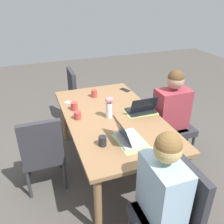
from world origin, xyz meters
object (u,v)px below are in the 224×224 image
(coffee_mug_near_left, at_px, (94,93))
(coffee_mug_near_right, at_px, (78,115))
(dining_table, at_px, (112,122))
(laptop_head_left_left_near, at_px, (127,137))
(flower_vase, at_px, (109,106))
(chair_head_right_left_far, at_px, (80,94))
(coffee_mug_centre_right, at_px, (102,141))
(chair_near_left_mid, at_px, (171,120))
(laptop_near_left_mid, at_px, (141,109))
(chair_head_left_left_near, at_px, (172,211))
(person_near_left_mid, at_px, (170,121))
(phone_black, at_px, (125,90))
(person_head_left_left_near, at_px, (160,206))
(chair_far_right_near, at_px, (42,150))
(coffee_mug_centre_left, at_px, (74,106))
(phone_silver, at_px, (71,103))

(coffee_mug_near_left, height_order, coffee_mug_near_right, coffee_mug_near_left)
(dining_table, height_order, laptop_head_left_left_near, laptop_head_left_left_near)
(flower_vase, xyz_separation_m, coffee_mug_near_left, (0.60, -0.00, -0.09))
(chair_head_right_left_far, height_order, coffee_mug_centre_right, chair_head_right_left_far)
(chair_near_left_mid, height_order, laptop_near_left_mid, laptop_near_left_mid)
(flower_vase, height_order, laptop_near_left_mid, flower_vase)
(chair_head_left_left_near, height_order, laptop_near_left_mid, laptop_near_left_mid)
(chair_near_left_mid, bearing_deg, coffee_mug_centre_right, 116.31)
(person_near_left_mid, bearing_deg, coffee_mug_centre_right, 114.29)
(chair_near_left_mid, bearing_deg, phone_black, 33.99)
(dining_table, relative_size, laptop_near_left_mid, 5.68)
(person_head_left_left_near, relative_size, person_near_left_mid, 1.00)
(phone_black, bearing_deg, person_near_left_mid, -174.78)
(chair_far_right_near, height_order, laptop_near_left_mid, laptop_near_left_mid)
(dining_table, distance_m, laptop_near_left_mid, 0.37)
(dining_table, distance_m, laptop_head_left_left_near, 0.52)
(chair_head_right_left_far, relative_size, laptop_near_left_mid, 2.81)
(coffee_mug_centre_left, relative_size, phone_black, 0.63)
(person_head_left_left_near, xyz_separation_m, coffee_mug_near_left, (1.72, 0.03, 0.26))
(dining_table, relative_size, chair_far_right_near, 2.02)
(coffee_mug_centre_right, bearing_deg, person_near_left_mid, -65.71)
(flower_vase, distance_m, laptop_head_left_left_near, 0.49)
(coffee_mug_near_left, relative_size, phone_black, 0.65)
(phone_black, height_order, phone_silver, same)
(dining_table, relative_size, phone_silver, 12.11)
(dining_table, bearing_deg, coffee_mug_centre_left, 50.94)
(chair_head_left_left_near, bearing_deg, coffee_mug_centre_left, 15.96)
(person_head_left_left_near, height_order, coffee_mug_near_left, person_head_left_left_near)
(person_head_left_left_near, xyz_separation_m, person_near_left_mid, (1.11, -0.78, 0.00))
(chair_head_left_left_near, height_order, phone_black, chair_head_left_left_near)
(coffee_mug_near_right, xyz_separation_m, phone_silver, (0.42, -0.00, -0.04))
(coffee_mug_centre_left, xyz_separation_m, coffee_mug_centre_right, (-0.80, -0.09, -0.00))
(chair_far_right_near, xyz_separation_m, laptop_head_left_left_near, (-0.45, -0.78, 0.28))
(chair_head_right_left_far, relative_size, chair_far_right_near, 1.00)
(flower_vase, height_order, coffee_mug_centre_right, flower_vase)
(coffee_mug_near_left, bearing_deg, chair_head_left_left_near, -176.65)
(dining_table, relative_size, coffee_mug_near_left, 18.62)
(chair_far_right_near, height_order, phone_silver, chair_far_right_near)
(person_near_left_mid, distance_m, chair_head_right_left_far, 1.55)
(person_head_left_left_near, height_order, chair_far_right_near, person_head_left_left_near)
(chair_far_right_near, bearing_deg, person_head_left_left_near, -143.75)
(dining_table, height_order, chair_head_left_left_near, chair_head_left_left_near)
(chair_head_left_left_near, distance_m, coffee_mug_near_right, 1.37)
(person_head_left_left_near, height_order, coffee_mug_centre_left, person_head_left_left_near)
(chair_head_right_left_far, xyz_separation_m, coffee_mug_near_left, (-0.69, -0.05, 0.28))
(person_head_left_left_near, bearing_deg, chair_near_left_mid, -35.34)
(flower_vase, distance_m, coffee_mug_near_right, 0.36)
(phone_silver, bearing_deg, dining_table, 170.22)
(laptop_near_left_mid, height_order, phone_silver, laptop_near_left_mid)
(laptop_head_left_left_near, relative_size, phone_black, 2.13)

